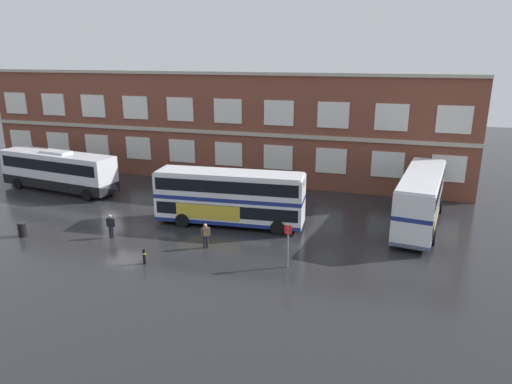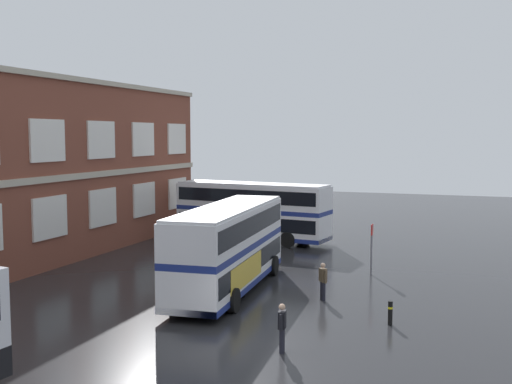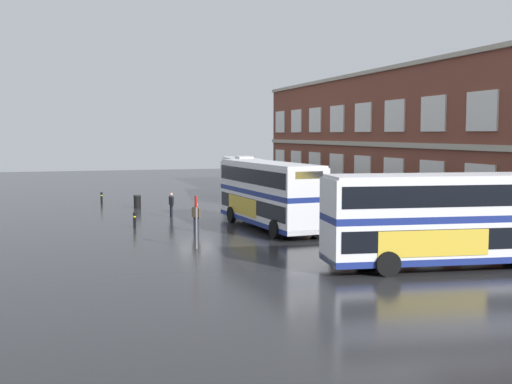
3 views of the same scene
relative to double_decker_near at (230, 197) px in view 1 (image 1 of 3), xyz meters
The scene contains 10 objects.
ground_plane 7.65m from the double_decker_near, behind, with size 120.00×120.00×0.00m, color #232326.
brick_terminal_building 16.62m from the double_decker_near, 114.00° to the left, with size 50.10×8.19×10.75m.
double_decker_near is the anchor object (origin of this frame).
double_decker_middle 14.05m from the double_decker_near, 15.83° to the left, with size 3.97×11.24×4.07m.
touring_coach 18.71m from the double_decker_near, 168.67° to the left, with size 12.23×4.13×3.80m.
waiting_passenger 4.74m from the double_decker_near, 90.17° to the right, with size 0.56×0.48×1.70m.
second_passenger 8.63m from the double_decker_near, 145.14° to the right, with size 0.64×0.30×1.70m.
bus_stand_flag 8.22m from the double_decker_near, 44.83° to the right, with size 0.44×0.10×2.70m.
station_litter_bin 14.77m from the double_decker_near, 153.51° to the right, with size 0.60×0.60×1.03m.
safety_bollard_west 8.52m from the double_decker_near, 108.41° to the right, with size 0.19×0.19×0.95m.
Camera 1 is at (18.72, -27.36, 12.32)m, focal length 32.21 mm.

